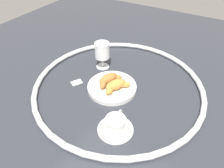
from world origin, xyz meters
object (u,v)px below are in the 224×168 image
juice_glass_left (102,52)px  pastry_plate (112,87)px  sugar_packet (77,82)px  croissant_large (109,79)px  coffee_cup_near (116,125)px  croissant_small (116,85)px

juice_glass_left → pastry_plate: bearing=45.6°
pastry_plate → juice_glass_left: juice_glass_left is taller
sugar_packet → croissant_large: bearing=139.9°
pastry_plate → croissant_large: bearing=-111.7°
juice_glass_left → sugar_packet: juice_glass_left is taller
coffee_cup_near → juice_glass_left: juice_glass_left is taller
croissant_small → coffee_cup_near: croissant_small is taller
pastry_plate → sugar_packet: (0.05, -0.17, -0.01)m
croissant_large → croissant_small: same height
croissant_small → sugar_packet: size_ratio=2.45×
croissant_small → sugar_packet: 0.21m
pastry_plate → croissant_small: 0.04m
croissant_small → pastry_plate: bearing=-112.1°
juice_glass_left → sugar_packet: 0.20m
pastry_plate → croissant_large: (-0.01, -0.02, 0.03)m
croissant_large → coffee_cup_near: (0.20, 0.15, -0.02)m
pastry_plate → coffee_cup_near: size_ratio=1.67×
pastry_plate → coffee_cup_near: coffee_cup_near is taller
croissant_large → juice_glass_left: (-0.12, -0.11, 0.05)m
croissant_small → juice_glass_left: 0.22m
croissant_large → coffee_cup_near: size_ratio=0.95×
pastry_plate → croissant_small: size_ratio=1.86×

